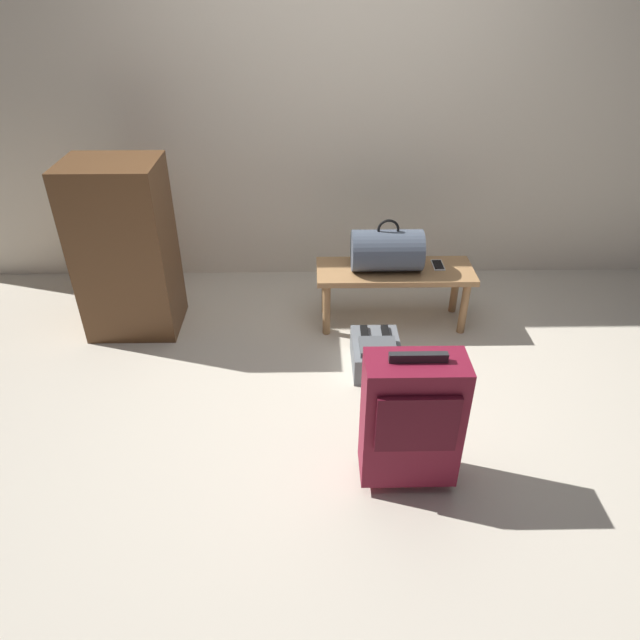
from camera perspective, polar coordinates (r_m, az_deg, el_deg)
ground_plane at (r=3.16m, az=2.69°, el=-8.37°), size 6.60×6.60×0.00m
back_wall at (r=4.04m, az=1.84°, el=23.09°), size 6.00×0.10×2.80m
bench at (r=3.68m, az=7.49°, el=4.27°), size 1.00×0.36×0.40m
duffel_bag_slate at (r=3.59m, az=6.74°, el=6.97°), size 0.44×0.26×0.34m
cell_phone at (r=3.74m, az=11.77°, el=5.43°), size 0.07×0.14×0.01m
suitcase_upright_burgundy at (r=2.55m, az=9.17°, el=-9.80°), size 0.43×0.24×0.72m
backpack_grey at (r=3.38m, az=5.63°, el=-3.38°), size 0.28×0.38×0.21m
side_cabinet at (r=3.72m, az=-19.00°, el=6.69°), size 0.56×0.44×1.10m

